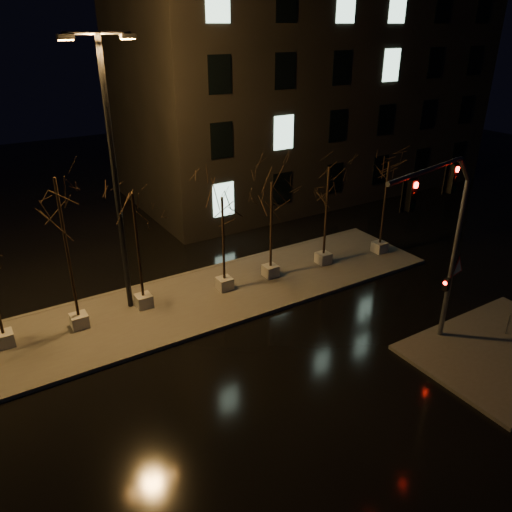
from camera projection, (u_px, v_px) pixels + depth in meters
ground at (286, 370)px, 17.66m from camera, size 90.00×90.00×0.00m
median at (209, 296)px, 22.25m from camera, size 22.00×5.00×0.15m
sidewalk_corner at (506, 352)px, 18.50m from camera, size 7.00×5.00×0.15m
building at (306, 81)px, 35.04m from camera, size 25.00×12.00×15.00m
tree_1 at (61, 214)px, 17.89m from camera, size 1.80×1.80×6.30m
tree_2 at (135, 220)px, 19.66m from camera, size 1.80×1.80×5.20m
tree_3 at (223, 219)px, 21.30m from camera, size 1.80×1.80×4.48m
tree_4 at (271, 204)px, 22.37m from camera, size 1.80×1.80×4.77m
tree_5 at (328, 190)px, 23.57m from camera, size 1.80×1.80×5.08m
tree_6 at (387, 183)px, 24.83m from camera, size 1.80×1.80×4.98m
traffic_signal_mast at (444, 230)px, 16.71m from camera, size 5.76×1.21×7.14m
streetlight_main at (113, 163)px, 18.76m from camera, size 2.68×0.41×10.74m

